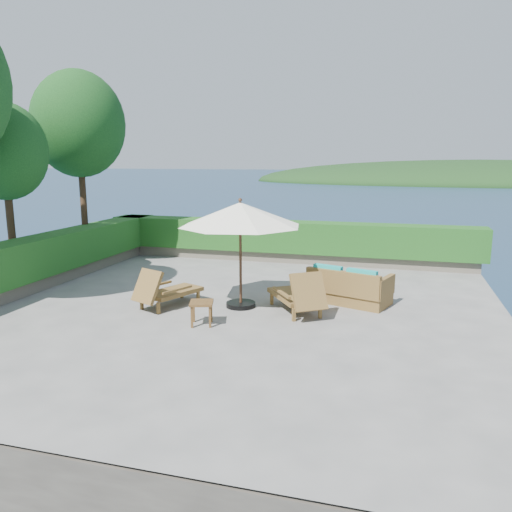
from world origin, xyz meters
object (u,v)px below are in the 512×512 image
(patio_umbrella, at_px, (240,215))
(wicker_loveseat, at_px, (349,289))
(lounge_right, at_px, (298,295))
(side_table, at_px, (202,306))
(lounge_left, at_px, (165,290))

(patio_umbrella, xyz_separation_m, wicker_loveseat, (2.37, 0.98, -1.77))
(patio_umbrella, relative_size, lounge_right, 1.80)
(patio_umbrella, distance_m, wicker_loveseat, 3.12)
(side_table, bearing_deg, lounge_right, 36.95)
(lounge_right, bearing_deg, lounge_left, 152.25)
(patio_umbrella, relative_size, lounge_left, 1.88)
(lounge_right, bearing_deg, patio_umbrella, 140.05)
(patio_umbrella, xyz_separation_m, lounge_right, (1.37, -0.13, -1.70))
(wicker_loveseat, bearing_deg, side_table, -119.74)
(lounge_left, xyz_separation_m, side_table, (1.28, -0.96, 0.01))
(patio_umbrella, relative_size, wicker_loveseat, 1.62)
(lounge_left, xyz_separation_m, lounge_right, (3.03, 0.36, 0.03))
(patio_umbrella, height_order, side_table, patio_umbrella)
(lounge_left, height_order, side_table, lounge_left)
(lounge_left, distance_m, wicker_loveseat, 4.30)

